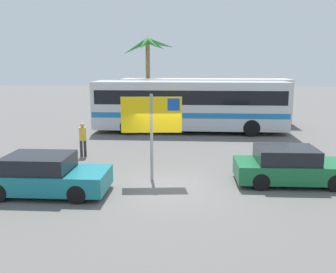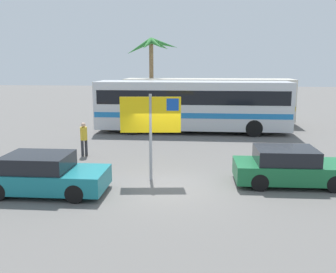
{
  "view_description": "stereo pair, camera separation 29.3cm",
  "coord_description": "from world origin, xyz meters",
  "px_view_note": "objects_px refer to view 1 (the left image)",
  "views": [
    {
      "loc": [
        0.92,
        -12.79,
        4.29
      ],
      "look_at": [
        -0.2,
        2.71,
        1.3
      ],
      "focal_mm": 40.93,
      "sensor_mm": 36.0,
      "label": 1
    },
    {
      "loc": [
        1.22,
        -12.76,
        4.29
      ],
      "look_at": [
        -0.2,
        2.71,
        1.3
      ],
      "focal_mm": 40.93,
      "sensor_mm": 36.0,
      "label": 2
    }
  ],
  "objects_px": {
    "ferry_sign": "(153,118)",
    "car_teal": "(45,175)",
    "pedestrian_by_bus": "(83,137)",
    "car_green": "(290,166)",
    "bus_front_coach": "(190,104)",
    "bus_rear_coach": "(205,98)"
  },
  "relations": [
    {
      "from": "bus_front_coach",
      "to": "pedestrian_by_bus",
      "type": "xyz_separation_m",
      "value": [
        -4.82,
        -6.83,
        -0.86
      ]
    },
    {
      "from": "car_teal",
      "to": "pedestrian_by_bus",
      "type": "xyz_separation_m",
      "value": [
        -0.24,
        5.16,
        0.29
      ]
    },
    {
      "from": "bus_rear_coach",
      "to": "pedestrian_by_bus",
      "type": "bearing_deg",
      "value": -118.57
    },
    {
      "from": "bus_front_coach",
      "to": "car_teal",
      "type": "bearing_deg",
      "value": -110.9
    },
    {
      "from": "ferry_sign",
      "to": "car_teal",
      "type": "xyz_separation_m",
      "value": [
        -3.41,
        -1.75,
        -1.69
      ]
    },
    {
      "from": "ferry_sign",
      "to": "car_teal",
      "type": "distance_m",
      "value": 4.19
    },
    {
      "from": "car_teal",
      "to": "pedestrian_by_bus",
      "type": "distance_m",
      "value": 5.18
    },
    {
      "from": "car_green",
      "to": "pedestrian_by_bus",
      "type": "xyz_separation_m",
      "value": [
        -8.62,
        3.46,
        0.29
      ]
    },
    {
      "from": "bus_rear_coach",
      "to": "car_teal",
      "type": "bearing_deg",
      "value": -109.4
    },
    {
      "from": "bus_front_coach",
      "to": "bus_rear_coach",
      "type": "distance_m",
      "value": 4.02
    },
    {
      "from": "ferry_sign",
      "to": "car_teal",
      "type": "relative_size",
      "value": 0.79
    },
    {
      "from": "bus_front_coach",
      "to": "ferry_sign",
      "type": "height_order",
      "value": "ferry_sign"
    },
    {
      "from": "bus_front_coach",
      "to": "bus_rear_coach",
      "type": "height_order",
      "value": "same"
    },
    {
      "from": "bus_rear_coach",
      "to": "pedestrian_by_bus",
      "type": "xyz_separation_m",
      "value": [
        -5.84,
        -10.72,
        -0.86
      ]
    },
    {
      "from": "bus_rear_coach",
      "to": "pedestrian_by_bus",
      "type": "height_order",
      "value": "bus_rear_coach"
    },
    {
      "from": "car_teal",
      "to": "bus_rear_coach",
      "type": "bearing_deg",
      "value": 70.17
    },
    {
      "from": "car_green",
      "to": "pedestrian_by_bus",
      "type": "distance_m",
      "value": 9.29
    },
    {
      "from": "car_teal",
      "to": "bus_front_coach",
      "type": "bearing_deg",
      "value": 68.67
    },
    {
      "from": "ferry_sign",
      "to": "car_green",
      "type": "xyz_separation_m",
      "value": [
        4.97,
        -0.04,
        -1.69
      ]
    },
    {
      "from": "bus_front_coach",
      "to": "ferry_sign",
      "type": "distance_m",
      "value": 10.33
    },
    {
      "from": "bus_rear_coach",
      "to": "car_teal",
      "type": "height_order",
      "value": "bus_rear_coach"
    },
    {
      "from": "car_teal",
      "to": "ferry_sign",
      "type": "bearing_deg",
      "value": 26.72
    }
  ]
}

